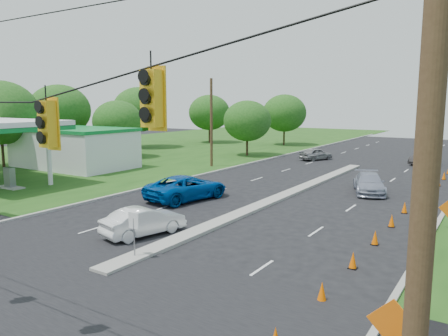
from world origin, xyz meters
The scene contains 28 objects.
grass_left centered at (-30.00, 20.00, 0.00)m, with size 40.00×160.00×0.06m, color #1E4714.
curb_left centered at (-10.10, 30.00, 0.00)m, with size 0.25×110.00×0.16m, color gray.
median centered at (0.00, 21.00, 0.00)m, with size 1.00×34.00×0.18m, color gray.
median_sign centered at (0.00, 6.00, 1.46)m, with size 0.55×0.06×2.05m.
utility_pole_far_left centered at (-12.50, 30.00, 4.50)m, with size 0.28×0.28×9.00m, color #422D1C.
gas_station centered at (-23.64, 20.24, 2.58)m, with size 18.40×19.70×5.20m.
cone_1 centered at (8.07, 6.50, 0.35)m, with size 0.32×0.32×0.70m, color #FF6300.
cone_2 centered at (8.07, 10.00, 0.35)m, with size 0.32×0.32×0.70m, color #FF6300.
cone_3 centered at (8.07, 13.50, 0.35)m, with size 0.32×0.32×0.70m, color #FF6300.
cone_4 centered at (8.07, 17.00, 0.35)m, with size 0.32×0.32×0.70m, color #FF6300.
cone_5 centered at (8.07, 20.50, 0.35)m, with size 0.32×0.32×0.70m, color #FF6300.
cone_6 centered at (8.07, 24.00, 0.35)m, with size 0.32×0.32×0.70m, color #FF6300.
cone_7 centered at (8.67, 27.50, 0.35)m, with size 0.32×0.32×0.70m, color #FF6300.
cone_8 centered at (8.67, 31.00, 0.35)m, with size 0.32×0.32×0.70m, color #FF6300.
cone_9 centered at (8.67, 34.50, 0.35)m, with size 0.32×0.32×0.70m, color #FF6300.
work_sign_0 centered at (10.80, 4.00, 1.09)m, with size 1.27×0.58×1.37m.
tree_1 centered at (-30.00, 18.00, 5.58)m, with size 7.56×7.56×8.82m.
tree_2 centered at (-26.00, 30.00, 4.34)m, with size 5.88×5.88×6.86m.
tree_3 centered at (-32.00, 40.00, 5.58)m, with size 7.56×7.56×8.82m.
tree_4 centered at (-28.00, 52.00, 4.96)m, with size 6.72×6.72×7.84m.
tree_5 centered at (-14.00, 40.00, 4.34)m, with size 5.88×5.88×6.86m.
tree_6 centered at (-16.00, 55.00, 4.96)m, with size 6.72×6.72×7.84m.
tree_14 centered at (-34.00, 28.00, 5.58)m, with size 7.56×7.56×8.82m.
white_sedan centered at (-2.07, 8.78, 0.71)m, with size 1.50×4.29×1.41m, color silver.
blue_pickup centered at (-5.21, 16.38, 0.84)m, with size 2.80×6.07×1.69m, color #00439B.
silver_car_far centered at (4.70, 25.36, 0.72)m, with size 2.03×4.99×1.45m, color #8A90A5.
silver_car_oncoming centered at (-5.36, 40.92, 0.71)m, with size 1.67×4.15×1.41m, color gray.
dark_car_receding centered at (5.71, 43.58, 0.71)m, with size 1.51×4.32×1.42m, color #2B2829.
Camera 1 is at (12.78, -6.84, 6.60)m, focal length 35.00 mm.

